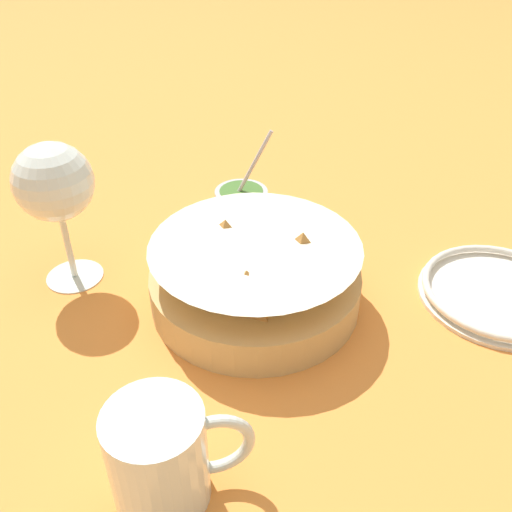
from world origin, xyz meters
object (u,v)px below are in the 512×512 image
object	(u,v)px
wine_glass	(54,186)
side_plate	(499,292)
food_basket	(256,277)
sauce_cup	(242,201)
beer_mug	(161,459)

from	to	relation	value
wine_glass	side_plate	size ratio (longest dim) A/B	0.96
wine_glass	side_plate	bearing A→B (deg)	-17.21
food_basket	side_plate	xyz separation A→B (m)	(0.26, -0.05, -0.03)
sauce_cup	wine_glass	bearing A→B (deg)	-156.70
food_basket	sauce_cup	bearing A→B (deg)	83.38
sauce_cup	wine_glass	xyz separation A→B (m)	(-0.21, -0.09, 0.10)
food_basket	wine_glass	distance (m)	0.23
food_basket	sauce_cup	distance (m)	0.18
sauce_cup	beer_mug	bearing A→B (deg)	-109.62
wine_glass	beer_mug	size ratio (longest dim) A/B	1.52
side_plate	wine_glass	bearing A→B (deg)	162.79
beer_mug	side_plate	distance (m)	0.40
wine_glass	beer_mug	bearing A→B (deg)	-75.39
wine_glass	side_plate	xyz separation A→B (m)	(0.45, -0.14, -0.11)
sauce_cup	side_plate	world-z (taller)	sauce_cup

